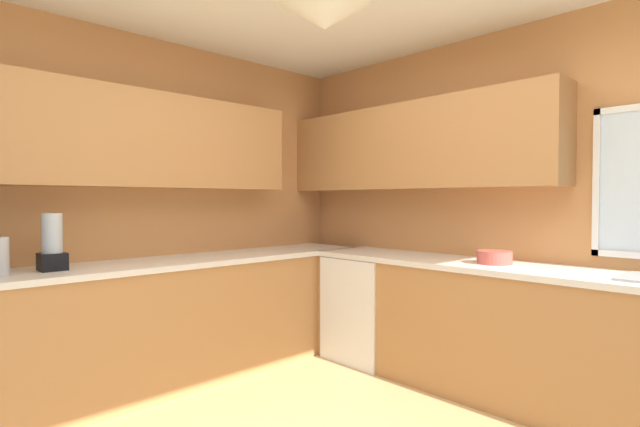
% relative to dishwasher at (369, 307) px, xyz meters
% --- Properties ---
extents(room_shell, '(4.20, 3.96, 2.69)m').
position_rel_dishwasher_xyz_m(room_shell, '(0.26, -0.95, 1.43)').
color(room_shell, '#C6844C').
rests_on(room_shell, ground_plane).
extents(counter_run_left, '(0.65, 3.57, 0.92)m').
position_rel_dishwasher_xyz_m(counter_run_left, '(-0.66, -1.58, 0.02)').
color(counter_run_left, '#AD7542').
rests_on(counter_run_left, ground_plane).
extents(counter_run_back, '(3.29, 0.65, 0.92)m').
position_rel_dishwasher_xyz_m(counter_run_back, '(1.28, 0.03, 0.02)').
color(counter_run_back, '#AD7542').
rests_on(counter_run_back, ground_plane).
extents(dishwasher, '(0.60, 0.60, 0.87)m').
position_rel_dishwasher_xyz_m(dishwasher, '(0.00, 0.00, 0.00)').
color(dishwasher, white).
rests_on(dishwasher, ground_plane).
extents(bowl, '(0.24, 0.24, 0.09)m').
position_rel_dishwasher_xyz_m(bowl, '(1.11, 0.03, 0.53)').
color(bowl, '#B74C42').
rests_on(bowl, counter_run_back).
extents(blender_appliance, '(0.15, 0.15, 0.36)m').
position_rel_dishwasher_xyz_m(blender_appliance, '(-0.66, -2.28, 0.64)').
color(blender_appliance, black).
rests_on(blender_appliance, counter_run_left).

